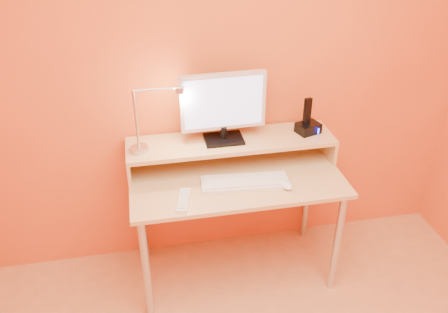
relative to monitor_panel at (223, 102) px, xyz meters
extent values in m
cube|color=orange|center=(0.04, 0.16, 0.13)|extent=(3.00, 0.04, 2.50)
cylinder|color=#B9B9BC|center=(-0.51, -0.41, -0.77)|extent=(0.04, 0.04, 0.69)
cylinder|color=#B9B9BC|center=(0.59, -0.41, -0.77)|extent=(0.04, 0.04, 0.69)
cylinder|color=#B9B9BC|center=(-0.51, 0.09, -0.77)|extent=(0.04, 0.04, 0.69)
cylinder|color=#B9B9BC|center=(0.59, 0.09, -0.77)|extent=(0.04, 0.04, 0.69)
cube|color=tan|center=(0.04, -0.16, -0.41)|extent=(1.20, 0.60, 0.02)
cube|color=tan|center=(-0.55, -0.01, -0.33)|extent=(0.02, 0.30, 0.14)
cube|color=tan|center=(0.64, -0.01, -0.33)|extent=(0.02, 0.30, 0.14)
cube|color=tan|center=(0.04, -0.01, -0.25)|extent=(1.20, 0.30, 0.02)
cube|color=black|center=(0.00, -0.01, -0.23)|extent=(0.22, 0.16, 0.02)
cylinder|color=black|center=(0.00, -0.01, -0.19)|extent=(0.04, 0.04, 0.07)
cube|color=silver|center=(0.00, 0.00, 0.00)|extent=(0.48, 0.05, 0.33)
cube|color=black|center=(0.00, 0.02, 0.00)|extent=(0.43, 0.03, 0.28)
cube|color=#B1B7F8|center=(0.00, -0.02, 0.00)|extent=(0.44, 0.02, 0.28)
cylinder|color=#B9B9BC|center=(-0.48, -0.04, -0.23)|extent=(0.10, 0.10, 0.02)
cylinder|color=#B9B9BC|center=(-0.48, -0.04, -0.05)|extent=(0.01, 0.01, 0.33)
cylinder|color=#B9B9BC|center=(-0.36, -0.04, 0.12)|extent=(0.24, 0.01, 0.01)
cylinder|color=#B9B9BC|center=(-0.24, -0.04, 0.10)|extent=(0.04, 0.04, 0.03)
cylinder|color=#FFEAC6|center=(-0.24, -0.04, 0.09)|extent=(0.03, 0.03, 0.00)
cube|color=black|center=(0.51, -0.01, -0.21)|extent=(0.15, 0.13, 0.06)
cube|color=black|center=(0.49, -0.01, -0.10)|extent=(0.05, 0.04, 0.16)
cube|color=#1118F1|center=(0.55, -0.06, -0.21)|extent=(0.01, 0.00, 0.04)
cube|color=silver|center=(0.07, -0.24, -0.39)|extent=(0.49, 0.19, 0.02)
ellipsoid|color=silver|center=(0.28, -0.31, -0.38)|extent=(0.10, 0.13, 0.04)
cube|color=silver|center=(-0.28, -0.34, -0.39)|extent=(0.10, 0.21, 0.02)
camera|label=1|loc=(-0.44, -2.27, 1.01)|focal=36.61mm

